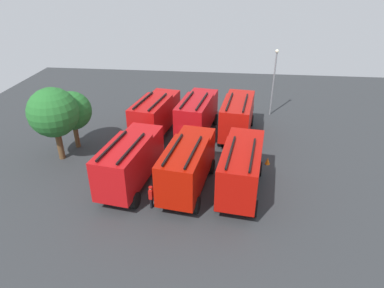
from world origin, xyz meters
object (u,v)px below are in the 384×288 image
fire_truck_2 (188,164)px  firefighter_2 (161,101)px  lamppost (274,78)px  tree_1 (72,111)px  firefighter_3 (151,196)px  fire_truck_0 (241,167)px  fire_truck_1 (237,115)px  fire_truck_4 (130,160)px  firefighter_1 (136,118)px  firefighter_4 (138,113)px  tree_0 (53,113)px  traffic_cone_0 (268,161)px  fire_truck_3 (197,113)px  fire_truck_5 (156,114)px  firefighter_0 (251,110)px

fire_truck_2 → firefighter_2: (15.00, 4.76, -1.23)m
lamppost → tree_1: bearing=117.7°
firefighter_3 → firefighter_2: bearing=-78.5°
fire_truck_0 → fire_truck_1: same height
fire_truck_0 → firefighter_2: 17.25m
firefighter_3 → tree_1: (7.69, 8.34, 2.51)m
fire_truck_4 → tree_1: 8.47m
firefighter_2 → firefighter_3: bearing=-128.9°
firefighter_1 → firefighter_4: bearing=-101.5°
tree_0 → fire_truck_0: bearing=-102.7°
tree_1 → traffic_cone_0: 16.88m
fire_truck_1 → firefighter_3: bearing=160.3°
traffic_cone_0 → firefighter_1: bearing=65.3°
fire_truck_3 → firefighter_2: (5.94, 4.58, -1.23)m
firefighter_2 → firefighter_4: (-3.58, 1.76, 0.03)m
firefighter_1 → firefighter_4: (1.53, 0.21, -0.03)m
fire_truck_3 → firefighter_1: size_ratio=4.30×
fire_truck_5 → firefighter_1: size_ratio=4.31×
fire_truck_0 → tree_1: size_ratio=1.47×
fire_truck_2 → firefighter_2: fire_truck_2 is taller
fire_truck_2 → traffic_cone_0: fire_truck_2 is taller
firefighter_1 → tree_1: tree_1 is taller
fire_truck_0 → fire_truck_4: size_ratio=1.00×
fire_truck_1 → lamppost: bearing=-26.1°
fire_truck_2 → lamppost: 16.51m
fire_truck_1 → firefighter_0: fire_truck_1 is taller
firefighter_2 → lamppost: bearing=-48.8°
firefighter_0 → tree_0: 19.30m
firefighter_1 → fire_truck_4: bearing=83.5°
fire_truck_4 → firefighter_1: bearing=21.5°
fire_truck_4 → firefighter_0: (13.42, -9.17, -1.25)m
fire_truck_0 → firefighter_3: fire_truck_0 is taller
fire_truck_3 → fire_truck_4: 9.81m
fire_truck_1 → tree_0: size_ratio=1.22×
firefighter_4 → fire_truck_0: bearing=-73.0°
traffic_cone_0 → lamppost: bearing=-6.4°
fire_truck_0 → tree_1: (5.41, 14.21, 1.27)m
traffic_cone_0 → fire_truck_3: bearing=51.9°
fire_truck_0 → traffic_cone_0: size_ratio=12.98×
fire_truck_4 → firefighter_2: fire_truck_4 is taller
fire_truck_5 → firefighter_3: 10.98m
fire_truck_0 → fire_truck_2: 3.71m
fire_truck_0 → lamppost: size_ratio=1.07×
firefighter_4 → tree_1: bearing=-148.5°
firefighter_2 → tree_0: 13.61m
fire_truck_5 → fire_truck_0: bearing=-127.8°
fire_truck_3 → firefighter_3: fire_truck_3 is taller
fire_truck_1 → firefighter_4: size_ratio=4.37×
tree_0 → traffic_cone_0: 17.48m
fire_truck_3 → lamppost: 9.51m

